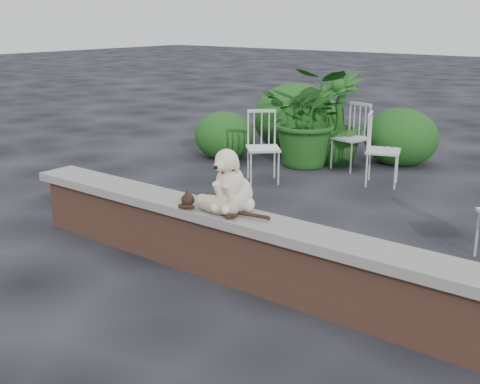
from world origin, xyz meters
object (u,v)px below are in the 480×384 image
Objects in this scene: chair_a at (263,147)px; potted_plant_b at (337,118)px; chair_e at (383,150)px; potted_plant_a at (310,117)px; cat at (216,204)px; chair_b at (350,137)px; dog at (235,178)px.

chair_a is 0.69× the size of potted_plant_b.
chair_e is 0.65× the size of potted_plant_a.
chair_a reaches higher than cat.
cat is 4.43m from potted_plant_b.
dog is at bearing -63.91° from chair_b.
potted_plant_b is (-1.26, 4.24, 0.02)m from cat.
chair_e is 1.29m from potted_plant_b.
potted_plant_a is at bearing 56.63° from chair_e.
potted_plant_a is (-0.57, -0.19, 0.25)m from chair_b.
chair_e is at bearing -32.24° from potted_plant_b.
chair_b is 0.65m from potted_plant_a.
chair_a is at bearing -90.32° from potted_plant_a.
chair_b is 0.44m from potted_plant_b.
potted_plant_b reaches higher than chair_a.
dog is 0.38× the size of potted_plant_a.
potted_plant_b reaches higher than cat.
potted_plant_a is at bearing 108.37° from dog.
chair_e is at bearing 88.44° from cat.
cat is at bearing -122.58° from dog.
chair_a is at bearing 102.12° from chair_e.
potted_plant_a is at bearing -150.04° from chair_b.
chair_b is at bearing 98.29° from cat.
potted_plant_a is at bearing 46.62° from chair_a.
chair_e is 1.00× the size of chair_b.
cat is at bearing 162.70° from chair_e.
dog is 4.04m from potted_plant_a.
potted_plant_a is 1.07× the size of potted_plant_b.
chair_a is 0.65× the size of potted_plant_a.
potted_plant_b is at bearing 103.60° from dog.
chair_e is (-0.18, 3.56, -0.19)m from cat.
potted_plant_b is (-1.07, 0.68, 0.21)m from chair_e.
potted_plant_b is at bearing 102.01° from cat.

